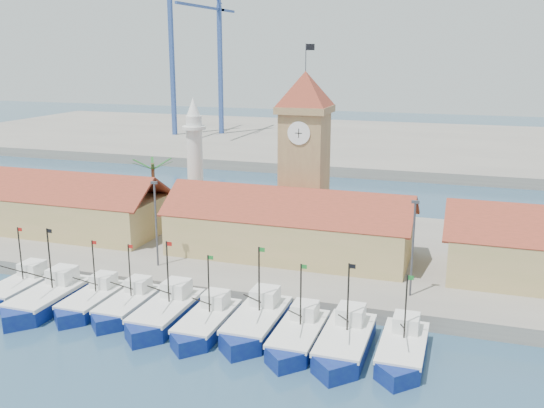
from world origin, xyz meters
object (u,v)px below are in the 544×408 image
(boat_5, at_px, (206,324))
(clock_tower, at_px, (305,152))
(minaret, at_px, (195,161))
(boat_0, at_px, (18,290))

(boat_5, xyz_separation_m, clock_tower, (2.09, 23.93, 11.23))
(clock_tower, xyz_separation_m, minaret, (-15.00, 2.00, -2.23))
(boat_5, bearing_deg, minaret, 116.45)
(boat_5, distance_m, minaret, 30.34)
(clock_tower, bearing_deg, minaret, 172.39)
(boat_0, distance_m, boat_5, 20.63)
(boat_0, height_order, boat_5, boat_0)
(boat_0, relative_size, minaret, 0.59)
(boat_5, relative_size, minaret, 0.57)
(boat_0, relative_size, clock_tower, 0.42)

